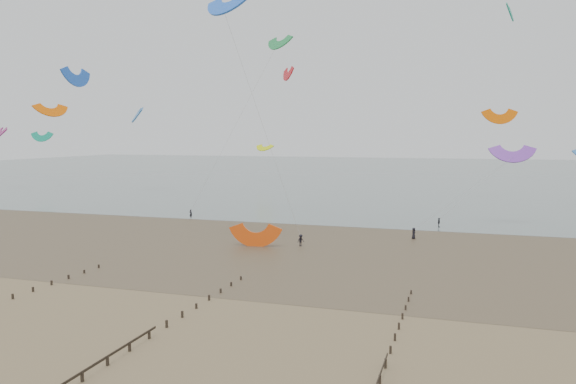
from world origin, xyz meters
name	(u,v)px	position (x,y,z in m)	size (l,w,h in m)	color
ground	(149,309)	(0.00, 0.00, 0.00)	(500.00, 500.00, 0.00)	brown
sea_and_shore	(248,239)	(-4.08, 34.40, 0.01)	(500.00, 665.00, 0.03)	#475654
kitesurfer_lead	(191,214)	(-22.29, 51.23, 0.83)	(0.61, 0.40, 1.67)	black
kitesurfers	(502,234)	(32.27, 45.90, 0.85)	(141.59, 23.90, 1.85)	black
grounded_kite	(255,246)	(-1.05, 29.60, 0.00)	(6.27, 3.28, 4.78)	#EF4E0F
kites_airborne	(299,110)	(-12.33, 89.18, 21.70)	(238.13, 119.61, 39.50)	#FF6403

